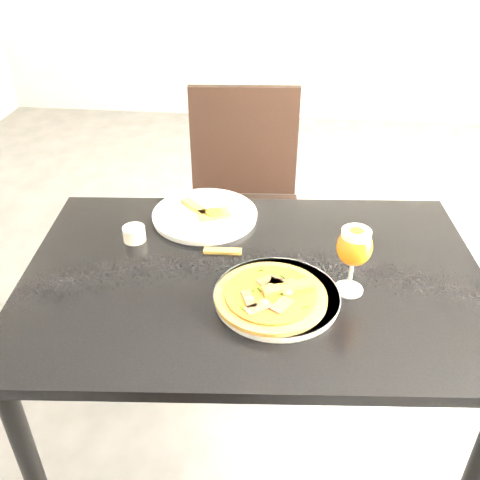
# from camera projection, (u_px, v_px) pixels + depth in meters

# --- Properties ---
(ground) EXTENTS (6.00, 6.00, 0.00)m
(ground) POSITION_uv_depth(u_px,v_px,m) (303.00, 410.00, 1.95)
(ground) COLOR #4F4F52
(ground) RESTS_ON ground
(dining_table) EXTENTS (1.26, 0.90, 0.75)m
(dining_table) POSITION_uv_depth(u_px,v_px,m) (253.00, 300.00, 1.44)
(dining_table) COLOR black
(dining_table) RESTS_ON ground
(chair_far) EXTENTS (0.48, 0.48, 0.97)m
(chair_far) POSITION_uv_depth(u_px,v_px,m) (243.00, 205.00, 2.13)
(chair_far) COLOR black
(chair_far) RESTS_ON ground
(plate_main) EXTENTS (0.40, 0.40, 0.02)m
(plate_main) POSITION_uv_depth(u_px,v_px,m) (277.00, 297.00, 1.30)
(plate_main) COLOR white
(plate_main) RESTS_ON dining_table
(pizza) EXTENTS (0.27, 0.27, 0.03)m
(pizza) POSITION_uv_depth(u_px,v_px,m) (271.00, 295.00, 1.28)
(pizza) COLOR #A26D27
(pizza) RESTS_ON plate_main
(plate_second) EXTENTS (0.38, 0.38, 0.02)m
(plate_second) POSITION_uv_depth(u_px,v_px,m) (205.00, 215.00, 1.62)
(plate_second) COLOR white
(plate_second) RESTS_ON dining_table
(crust_scraps) EXTENTS (0.17, 0.13, 0.01)m
(crust_scraps) POSITION_uv_depth(u_px,v_px,m) (208.00, 211.00, 1.62)
(crust_scraps) COLOR #A26D27
(crust_scraps) RESTS_ON plate_second
(loose_crust) EXTENTS (0.11, 0.03, 0.01)m
(loose_crust) POSITION_uv_depth(u_px,v_px,m) (223.00, 251.00, 1.47)
(loose_crust) COLOR #A26D27
(loose_crust) RESTS_ON dining_table
(sauce_cup) EXTENTS (0.06, 0.06, 0.04)m
(sauce_cup) POSITION_uv_depth(u_px,v_px,m) (134.00, 233.00, 1.51)
(sauce_cup) COLOR silver
(sauce_cup) RESTS_ON dining_table
(beer_glass) EXTENTS (0.09, 0.09, 0.18)m
(beer_glass) POSITION_uv_depth(u_px,v_px,m) (355.00, 247.00, 1.26)
(beer_glass) COLOR silver
(beer_glass) RESTS_ON dining_table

